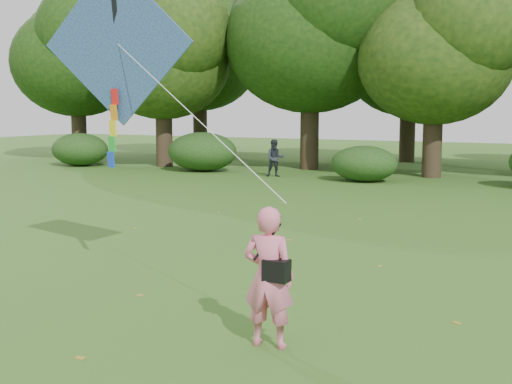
% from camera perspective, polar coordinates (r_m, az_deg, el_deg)
% --- Properties ---
extents(ground, '(100.00, 100.00, 0.00)m').
position_cam_1_polar(ground, '(8.73, -0.92, -11.69)').
color(ground, '#265114').
rests_on(ground, ground).
extents(man_kite_flyer, '(0.68, 0.50, 1.72)m').
position_cam_1_polar(man_kite_flyer, '(7.73, 1.13, -7.57)').
color(man_kite_flyer, pink).
rests_on(man_kite_flyer, ground).
extents(bystander_left, '(0.96, 0.90, 1.58)m').
position_cam_1_polar(bystander_left, '(27.18, 1.70, 3.03)').
color(bystander_left, '#242930').
rests_on(bystander_left, ground).
extents(crossbody_bag, '(0.43, 0.20, 0.70)m').
position_cam_1_polar(crossbody_bag, '(7.62, 1.81, -6.90)').
color(crossbody_bag, black).
rests_on(crossbody_bag, ground).
extents(flying_kite, '(5.13, 1.95, 3.46)m').
position_cam_1_polar(flying_kite, '(10.84, -12.21, 12.56)').
color(flying_kite, '#23509B').
rests_on(flying_kite, ground).
extents(shrub_band, '(39.15, 3.22, 1.88)m').
position_cam_1_polar(shrub_band, '(25.35, 17.01, 2.54)').
color(shrub_band, '#264919').
rests_on(shrub_band, ground).
extents(fallen_leaves, '(10.17, 10.65, 0.01)m').
position_cam_1_polar(fallen_leaves, '(12.30, 4.87, -6.03)').
color(fallen_leaves, olive).
rests_on(fallen_leaves, ground).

